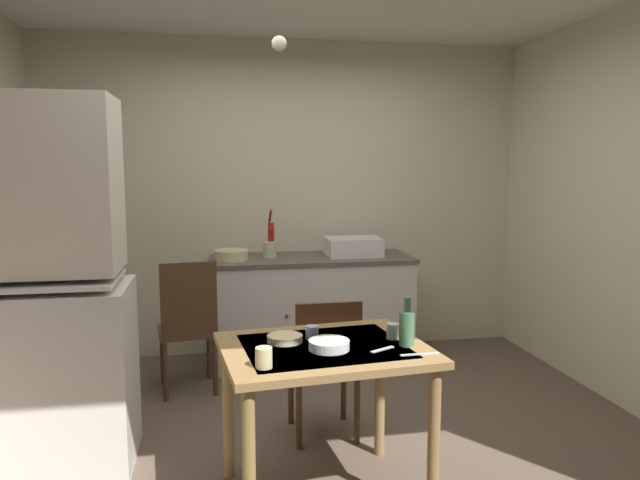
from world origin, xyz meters
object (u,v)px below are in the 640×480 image
object	(u,v)px
hand_pump	(271,236)
serving_bowl_wide	(329,345)
dining_table	(324,369)
glass_bottle	(407,327)
mixing_bowl_counter	(231,255)
sink_basin	(353,246)
hutch_cabinet	(36,299)
chair_far_side	(325,363)
chair_by_counter	(188,325)
mug_tall	(393,331)

from	to	relation	value
hand_pump	serving_bowl_wide	xyz separation A→B (m)	(0.06, -2.14, -0.25)
dining_table	glass_bottle	bearing A→B (deg)	-9.65
mixing_bowl_counter	serving_bowl_wide	distance (m)	2.08
glass_bottle	mixing_bowl_counter	bearing A→B (deg)	110.26
sink_basin	serving_bowl_wide	bearing A→B (deg)	-106.37
hutch_cabinet	chair_far_side	bearing A→B (deg)	2.31
hand_pump	chair_by_counter	bearing A→B (deg)	-136.81
chair_by_counter	mug_tall	xyz separation A→B (m)	(1.05, -1.42, 0.30)
serving_bowl_wide	dining_table	bearing A→B (deg)	100.96
sink_basin	serving_bowl_wide	distance (m)	2.19
mixing_bowl_counter	mug_tall	xyz separation A→B (m)	(0.73, -1.93, -0.11)
chair_by_counter	chair_far_side	bearing A→B (deg)	-46.29
hutch_cabinet	sink_basin	xyz separation A→B (m)	(2.05, 1.48, 0.02)
hand_pump	mug_tall	size ratio (longest dim) A/B	5.09
hand_pump	mug_tall	distance (m)	2.08
dining_table	chair_by_counter	xyz separation A→B (m)	(-0.70, 1.47, -0.15)
sink_basin	chair_by_counter	size ratio (longest dim) A/B	0.46
chair_by_counter	hand_pump	bearing A→B (deg)	43.19
mug_tall	sink_basin	bearing A→B (deg)	82.18
serving_bowl_wide	mug_tall	bearing A→B (deg)	18.12
dining_table	mug_tall	bearing A→B (deg)	8.44
serving_bowl_wide	mug_tall	distance (m)	0.36
serving_bowl_wide	sink_basin	bearing A→B (deg)	73.63
hand_pump	glass_bottle	bearing A→B (deg)	-78.61
chair_by_counter	mug_tall	bearing A→B (deg)	-53.47
chair_far_side	mug_tall	size ratio (longest dim) A/B	11.12
mixing_bowl_counter	chair_by_counter	size ratio (longest dim) A/B	0.28
mixing_bowl_counter	hutch_cabinet	bearing A→B (deg)	-126.39
sink_basin	serving_bowl_wide	world-z (taller)	sink_basin
chair_far_side	mug_tall	bearing A→B (deg)	-67.40
sink_basin	mug_tall	size ratio (longest dim) A/B	5.75
sink_basin	dining_table	size ratio (longest dim) A/B	0.42
hand_pump	chair_far_side	world-z (taller)	hand_pump
hutch_cabinet	chair_far_side	xyz separation A→B (m)	(1.54, 0.06, -0.46)
dining_table	chair_by_counter	bearing A→B (deg)	115.32
hutch_cabinet	serving_bowl_wide	bearing A→B (deg)	-23.17
sink_basin	chair_far_side	bearing A→B (deg)	-109.69
sink_basin	glass_bottle	world-z (taller)	sink_basin
sink_basin	dining_table	xyz separation A→B (m)	(-0.63, -2.04, -0.30)
serving_bowl_wide	glass_bottle	distance (m)	0.38
mug_tall	mixing_bowl_counter	bearing A→B (deg)	110.57
glass_bottle	serving_bowl_wide	bearing A→B (deg)	179.07
hand_pump	chair_by_counter	size ratio (longest dim) A/B	0.41
hand_pump	chair_by_counter	world-z (taller)	hand_pump
chair_far_side	mug_tall	distance (m)	0.70
chair_far_side	hand_pump	bearing A→B (deg)	96.46
mug_tall	chair_far_side	bearing A→B (deg)	112.60
chair_far_side	hutch_cabinet	bearing A→B (deg)	-177.69
mug_tall	hutch_cabinet	bearing A→B (deg)	164.23
dining_table	mug_tall	xyz separation A→B (m)	(0.35, 0.05, 0.15)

